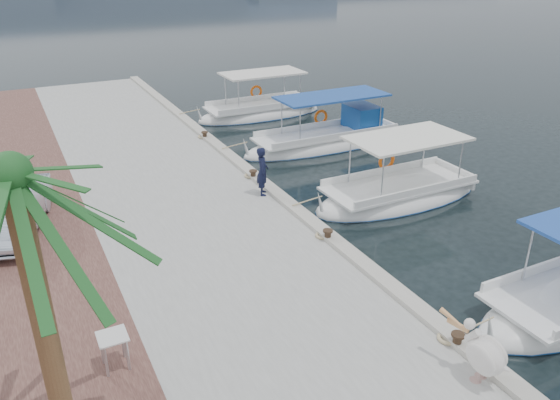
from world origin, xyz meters
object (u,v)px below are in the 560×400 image
object	(u,v)px
fisherman	(263,171)
fishing_caique_d	(329,142)
parked_car	(11,210)
fishing_caique_e	(260,113)
date_palm	(11,176)
pelican	(484,353)
fishing_caique_c	(398,196)

from	to	relation	value
fisherman	fishing_caique_d	bearing A→B (deg)	-28.88
fishing_caique_d	parked_car	world-z (taller)	fishing_caique_d
parked_car	fishing_caique_e	bearing A→B (deg)	54.17
parked_car	date_palm	bearing A→B (deg)	-70.94
pelican	fisherman	distance (m)	9.55
fishing_caique_d	pelican	world-z (taller)	fishing_caique_d
fishing_caique_c	date_palm	size ratio (longest dim) A/B	1.14
fishing_caique_e	pelican	size ratio (longest dim) A/B	4.59
date_palm	fisherman	bearing A→B (deg)	47.17
fishing_caique_c	fishing_caique_e	bearing A→B (deg)	89.10
pelican	date_palm	world-z (taller)	date_palm
fishing_caique_d	parked_car	bearing A→B (deg)	-164.08
fishing_caique_c	fishing_caique_e	world-z (taller)	same
fishing_caique_c	pelican	size ratio (longest dim) A/B	4.34
fishing_caique_c	fisherman	xyz separation A→B (m)	(-4.42, 1.51, 1.18)
parked_car	pelican	bearing A→B (deg)	-37.82
fisherman	date_palm	size ratio (longest dim) A/B	0.29
date_palm	parked_car	world-z (taller)	date_palm
fishing_caique_c	parked_car	bearing A→B (deg)	168.89
fishing_caique_c	pelican	world-z (taller)	fishing_caique_c
fisherman	parked_car	bearing A→B (deg)	104.72
fisherman	parked_car	distance (m)	7.49
fishing_caique_d	fishing_caique_e	world-z (taller)	same
fishing_caique_d	date_palm	bearing A→B (deg)	-135.66
date_palm	fishing_caique_d	bearing A→B (deg)	44.34
fishing_caique_c	date_palm	bearing A→B (deg)	-151.95
fishing_caique_e	date_palm	distance (m)	21.83
fishing_caique_d	parked_car	size ratio (longest dim) A/B	1.95
pelican	fisherman	size ratio (longest dim) A/B	0.92
fishing_caique_e	fisherman	xyz separation A→B (m)	(-4.60, -10.10, 1.18)
fishing_caique_d	fisherman	bearing A→B (deg)	-139.91
date_palm	parked_car	size ratio (longest dim) A/B	1.38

